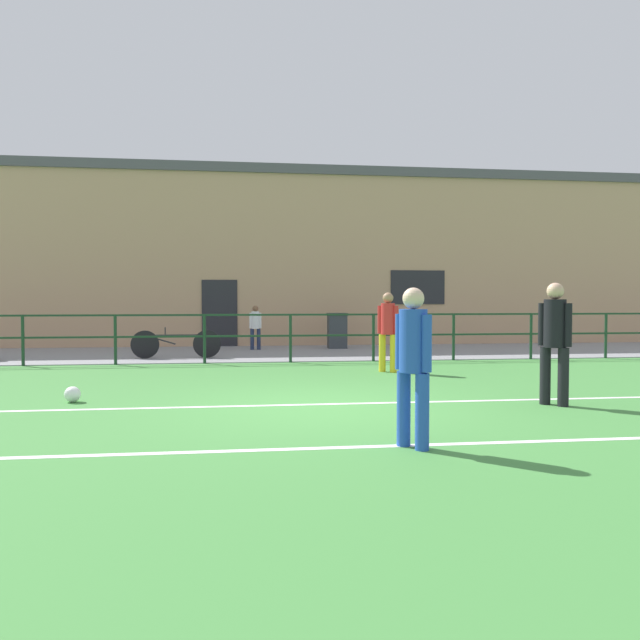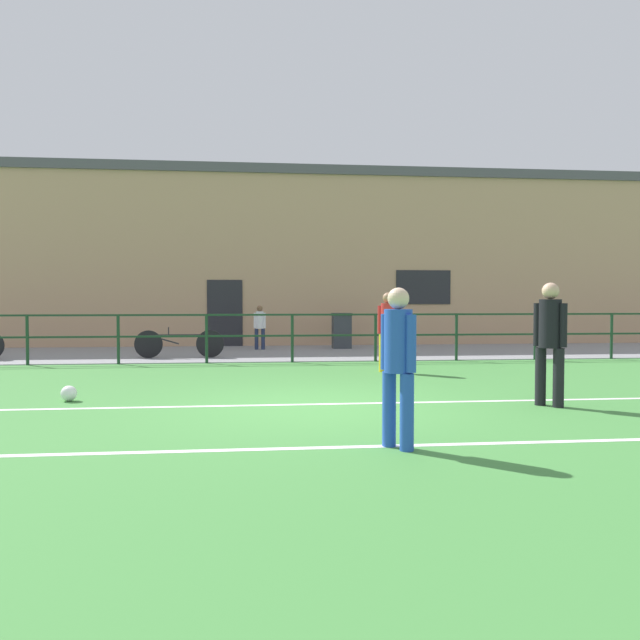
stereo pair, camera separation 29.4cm
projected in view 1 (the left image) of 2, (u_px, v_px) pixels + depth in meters
ground at (325, 408)px, 8.50m from camera, size 60.00×44.00×0.04m
field_line_touchline at (324, 404)px, 8.68m from camera, size 36.00×0.11×0.00m
field_line_hash at (357, 447)px, 6.16m from camera, size 36.00×0.11×0.00m
pavement_strip at (283, 353)px, 16.93m from camera, size 48.00×5.00×0.02m
perimeter_fence at (290, 331)px, 14.42m from camera, size 36.07×0.07×1.15m
clubhouse_facade at (275, 258)px, 20.50m from camera, size 28.00×2.56×5.76m
player_goalkeeper at (555, 336)px, 8.57m from camera, size 0.34×0.39×1.72m
player_striker at (413, 357)px, 6.10m from camera, size 0.29×0.38×1.61m
player_winger at (388, 327)px, 12.51m from camera, size 0.39×0.30×1.63m
soccer_ball_spare at (72, 394)px, 8.85m from camera, size 0.23×0.23×0.23m
spectator_child at (255, 325)px, 17.86m from camera, size 0.35×0.23×1.29m
bicycle_parked_0 at (176, 344)px, 15.27m from camera, size 2.22×0.04×0.78m
trash_bin_0 at (337, 330)px, 18.37m from camera, size 0.58×0.49×1.06m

